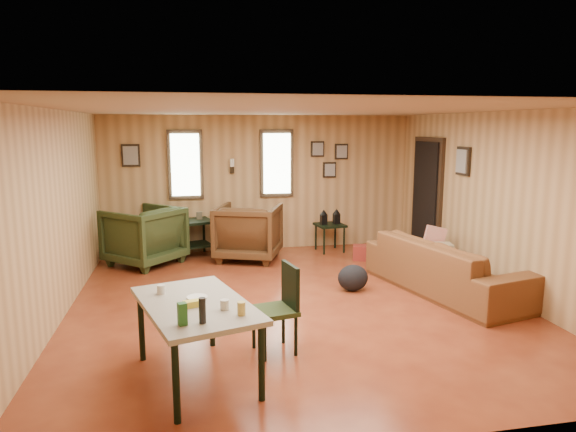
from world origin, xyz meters
name	(u,v)px	position (x,y,z in m)	size (l,w,h in m)	color
room	(303,205)	(0.17, 0.27, 1.21)	(5.54, 6.04, 2.44)	brown
sofa	(446,257)	(2.09, 0.05, 0.48)	(2.44, 0.71, 0.95)	brown
recliner_brown	(249,229)	(-0.30, 2.27, 0.51)	(0.99, 0.93, 1.02)	#452A14
recliner_green	(144,233)	(-1.99, 2.27, 0.52)	(1.00, 0.94, 1.03)	#293518
end_table	(194,231)	(-1.20, 2.65, 0.43)	(0.74, 0.70, 0.77)	black
side_table	(330,223)	(1.18, 2.55, 0.52)	(0.54, 0.54, 0.76)	black
cooler	(363,253)	(1.57, 1.86, 0.12)	(0.40, 0.34, 0.24)	maroon
backpack	(353,278)	(0.88, 0.33, 0.18)	(0.51, 0.45, 0.36)	black
sofa_pillows	(451,254)	(2.20, 0.12, 0.50)	(0.71, 1.73, 0.35)	#4B532E
dining_table	(196,310)	(-1.24, -1.77, 0.64)	(1.19, 1.56, 0.91)	gray
dining_chair	(281,303)	(-0.42, -1.34, 0.49)	(0.47, 0.47, 0.88)	#293518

